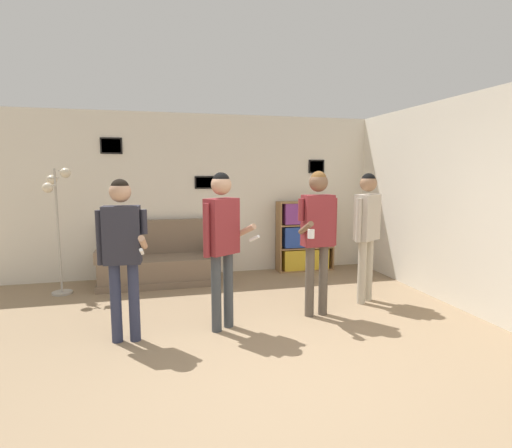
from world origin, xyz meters
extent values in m
plane|color=#937A5B|center=(0.00, 0.00, 0.00)|extent=(20.00, 20.00, 0.00)
cube|color=silver|center=(0.00, 3.79, 1.35)|extent=(7.86, 0.06, 2.70)
cube|color=black|center=(1.80, 3.74, 1.84)|extent=(0.29, 0.02, 0.24)
cube|color=gray|center=(1.80, 3.74, 1.84)|extent=(0.25, 0.01, 0.19)
cube|color=black|center=(-0.18, 3.74, 1.57)|extent=(0.38, 0.02, 0.21)
cube|color=beige|center=(-0.18, 3.74, 1.57)|extent=(0.34, 0.01, 0.17)
cube|color=black|center=(-1.67, 3.74, 2.15)|extent=(0.33, 0.02, 0.25)
cube|color=beige|center=(-1.67, 3.74, 2.15)|extent=(0.29, 0.01, 0.21)
cube|color=silver|center=(2.76, 1.88, 1.35)|extent=(0.06, 6.16, 2.70)
cube|color=#7A6651|center=(-0.99, 3.32, 0.05)|extent=(1.82, 0.80, 0.10)
cube|color=#7A6651|center=(-0.99, 3.32, 0.26)|extent=(1.76, 0.74, 0.32)
cube|color=#7A6651|center=(-0.99, 3.65, 0.69)|extent=(1.76, 0.14, 0.55)
cube|color=#7A6651|center=(-1.84, 3.32, 0.51)|extent=(0.12, 0.74, 0.18)
cube|color=#7A6651|center=(-0.14, 3.32, 0.51)|extent=(0.12, 0.74, 0.18)
cube|color=olive|center=(1.05, 3.57, 0.62)|extent=(0.02, 0.30, 1.23)
cube|color=olive|center=(2.03, 3.57, 0.62)|extent=(0.02, 0.30, 1.23)
cube|color=olive|center=(1.54, 3.71, 0.62)|extent=(1.01, 0.01, 1.23)
cube|color=olive|center=(1.54, 3.57, 0.01)|extent=(0.96, 0.30, 0.02)
cube|color=olive|center=(1.54, 3.57, 1.22)|extent=(0.96, 0.30, 0.02)
cube|color=olive|center=(1.54, 3.57, 0.41)|extent=(0.96, 0.30, 0.02)
cube|color=olive|center=(1.54, 3.57, 0.82)|extent=(0.96, 0.30, 0.02)
cube|color=gold|center=(1.54, 3.56, 0.20)|extent=(0.82, 0.26, 0.36)
cube|color=#2847A3|center=(1.54, 3.56, 0.61)|extent=(0.82, 0.26, 0.36)
cube|color=#7F3889|center=(1.54, 3.56, 1.02)|extent=(0.82, 0.26, 0.36)
cylinder|color=#ADA89E|center=(-2.36, 3.08, 0.01)|extent=(0.28, 0.28, 0.03)
cylinder|color=#ADA89E|center=(-2.36, 3.08, 0.91)|extent=(0.03, 0.03, 1.76)
cylinder|color=#ADA89E|center=(-2.29, 3.08, 1.76)|extent=(0.02, 0.16, 0.02)
sphere|color=beige|center=(-2.22, 3.08, 1.73)|extent=(0.14, 0.14, 0.14)
cylinder|color=#ADA89E|center=(-2.40, 3.14, 1.66)|extent=(0.15, 0.09, 0.02)
sphere|color=beige|center=(-2.43, 3.20, 1.63)|extent=(0.14, 0.14, 0.14)
cylinder|color=#ADA89E|center=(-2.40, 3.02, 1.56)|extent=(0.15, 0.09, 0.02)
sphere|color=beige|center=(-2.43, 2.96, 1.53)|extent=(0.14, 0.14, 0.14)
cylinder|color=#2D334C|center=(-1.44, 1.17, 0.41)|extent=(0.11, 0.11, 0.83)
cylinder|color=#2D334C|center=(-1.26, 1.16, 0.41)|extent=(0.11, 0.11, 0.83)
cube|color=#282833|center=(-1.35, 1.16, 1.12)|extent=(0.37, 0.22, 0.58)
sphere|color=tan|center=(-1.35, 1.16, 1.55)|extent=(0.21, 0.21, 0.21)
sphere|color=black|center=(-1.35, 1.16, 1.59)|extent=(0.18, 0.18, 0.18)
cylinder|color=#282833|center=(-1.13, 1.15, 1.25)|extent=(0.07, 0.07, 0.25)
cylinder|color=tan|center=(-1.14, 1.01, 1.06)|extent=(0.08, 0.30, 0.18)
cylinder|color=white|center=(-1.15, 0.87, 0.99)|extent=(0.04, 0.14, 0.09)
cylinder|color=#282833|center=(-1.56, 1.18, 1.09)|extent=(0.07, 0.07, 0.55)
cylinder|color=#3D4247|center=(-0.40, 1.19, 0.43)|extent=(0.11, 0.11, 0.86)
cylinder|color=#3D4247|center=(-0.25, 1.29, 0.43)|extent=(0.11, 0.11, 0.86)
cube|color=maroon|center=(-0.32, 1.24, 1.16)|extent=(0.41, 0.36, 0.61)
sphere|color=tan|center=(-0.32, 1.24, 1.61)|extent=(0.22, 0.22, 0.22)
sphere|color=black|center=(-0.32, 1.24, 1.65)|extent=(0.19, 0.19, 0.19)
cylinder|color=maroon|center=(-0.14, 1.36, 1.29)|extent=(0.07, 0.07, 0.26)
cylinder|color=tan|center=(-0.07, 1.24, 1.10)|extent=(0.22, 0.30, 0.19)
cylinder|color=white|center=(0.01, 1.12, 1.03)|extent=(0.11, 0.14, 0.09)
cylinder|color=maroon|center=(-0.50, 1.13, 1.14)|extent=(0.07, 0.07, 0.57)
cylinder|color=brown|center=(0.77, 1.39, 0.43)|extent=(0.11, 0.11, 0.86)
cylinder|color=brown|center=(0.95, 1.40, 0.43)|extent=(0.11, 0.11, 0.86)
cube|color=maroon|center=(0.86, 1.39, 1.17)|extent=(0.37, 0.22, 0.61)
sphere|color=brown|center=(0.86, 1.39, 1.62)|extent=(0.22, 0.22, 0.22)
sphere|color=brown|center=(0.86, 1.39, 1.66)|extent=(0.19, 0.19, 0.19)
cylinder|color=maroon|center=(1.07, 1.40, 1.15)|extent=(0.07, 0.07, 0.58)
cylinder|color=maroon|center=(0.64, 1.38, 1.31)|extent=(0.07, 0.07, 0.26)
cylinder|color=brown|center=(0.65, 1.24, 1.11)|extent=(0.08, 0.32, 0.19)
cylinder|color=white|center=(0.66, 1.10, 1.06)|extent=(0.08, 0.08, 0.10)
cylinder|color=#B7AD99|center=(1.61, 1.66, 0.43)|extent=(0.11, 0.11, 0.85)
cylinder|color=#B7AD99|center=(1.77, 1.76, 0.43)|extent=(0.11, 0.11, 0.85)
cube|color=#BCB2A3|center=(1.69, 1.71, 1.15)|extent=(0.41, 0.36, 0.60)
sphere|color=#997051|center=(1.69, 1.71, 1.60)|extent=(0.22, 0.22, 0.22)
sphere|color=black|center=(1.69, 1.71, 1.64)|extent=(0.19, 0.19, 0.19)
cylinder|color=#BCB2A3|center=(1.87, 1.83, 1.13)|extent=(0.07, 0.07, 0.57)
cylinder|color=#BCB2A3|center=(1.51, 1.60, 1.13)|extent=(0.07, 0.07, 0.57)
camera|label=1|loc=(-0.99, -3.00, 1.75)|focal=28.00mm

